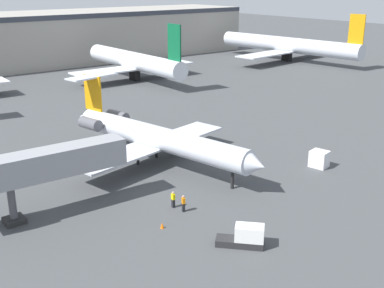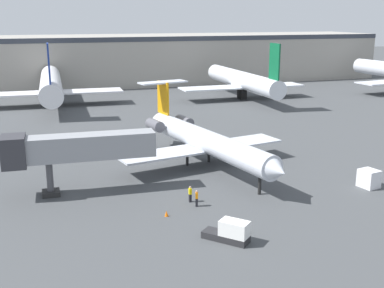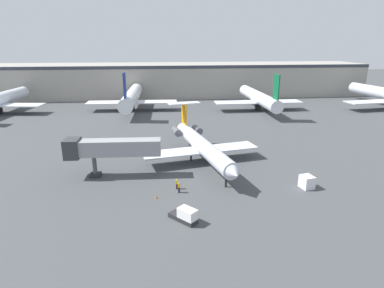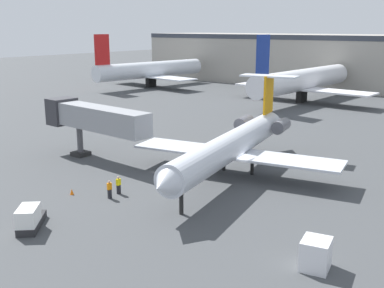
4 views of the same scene
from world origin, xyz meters
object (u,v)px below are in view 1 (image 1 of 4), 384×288
at_px(traffic_cone_near, 162,225).
at_px(parked_airliner_centre, 135,61).
at_px(cargo_container_uld, 319,159).
at_px(baggage_tug_lead, 245,237).
at_px(ground_crew_loader, 183,203).
at_px(jet_bridge, 34,168).
at_px(parked_airliner_east_mid, 288,45).
at_px(regional_jet, 153,136).
at_px(ground_crew_marshaller, 173,199).

relative_size(traffic_cone_near, parked_airliner_centre, 0.02).
relative_size(cargo_container_uld, parked_airliner_centre, 0.07).
distance_m(baggage_tug_lead, cargo_container_uld, 21.16).
bearing_deg(traffic_cone_near, cargo_container_uld, 2.43).
bearing_deg(baggage_tug_lead, ground_crew_loader, 91.55).
bearing_deg(parked_airliner_centre, jet_bridge, -129.58).
bearing_deg(cargo_container_uld, ground_crew_loader, 178.58).
distance_m(baggage_tug_lead, parked_airliner_east_mid, 100.24).
height_order(regional_jet, baggage_tug_lead, regional_jet).
bearing_deg(ground_crew_marshaller, baggage_tug_lead, -87.16).
height_order(regional_jet, parked_airliner_east_mid, parked_airliner_east_mid).
bearing_deg(traffic_cone_near, ground_crew_loader, 22.94).
height_order(jet_bridge, parked_airliner_east_mid, parked_airliner_east_mid).
distance_m(regional_jet, traffic_cone_near, 16.82).
distance_m(ground_crew_marshaller, ground_crew_loader, 1.36).
height_order(regional_jet, jet_bridge, regional_jet).
bearing_deg(regional_jet, traffic_cone_near, -121.17).
bearing_deg(parked_airliner_east_mid, regional_jet, -149.38).
xyz_separation_m(regional_jet, traffic_cone_near, (-8.55, -14.14, -3.17)).
height_order(baggage_tug_lead, cargo_container_uld, cargo_container_uld).
bearing_deg(ground_crew_loader, jet_bridge, 146.23).
distance_m(ground_crew_loader, baggage_tug_lead, 8.29).
relative_size(regional_jet, ground_crew_marshaller, 17.61).
xyz_separation_m(ground_crew_loader, cargo_container_uld, (19.89, -0.49, 0.14)).
xyz_separation_m(ground_crew_marshaller, parked_airliner_centre, (30.56, 56.74, 3.35)).
bearing_deg(regional_jet, jet_bridge, -163.00).
height_order(jet_bridge, cargo_container_uld, jet_bridge).
relative_size(baggage_tug_lead, cargo_container_uld, 1.67).
relative_size(regional_jet, cargo_container_uld, 12.76).
xyz_separation_m(regional_jet, parked_airliner_centre, (25.27, 45.43, 0.77)).
bearing_deg(cargo_container_uld, regional_jet, 138.49).
bearing_deg(baggage_tug_lead, parked_airliner_centre, 65.62).
bearing_deg(jet_bridge, traffic_cone_near, -49.12).
bearing_deg(ground_crew_loader, baggage_tug_lead, -88.45).
bearing_deg(ground_crew_marshaller, traffic_cone_near, -139.09).
bearing_deg(cargo_container_uld, baggage_tug_lead, -158.37).
bearing_deg(jet_bridge, baggage_tug_lead, -53.85).
height_order(ground_crew_marshaller, traffic_cone_near, ground_crew_marshaller).
relative_size(ground_crew_marshaller, cargo_container_uld, 0.72).
bearing_deg(traffic_cone_near, regional_jet, 58.83).
bearing_deg(cargo_container_uld, parked_airliner_centre, 79.91).
xyz_separation_m(baggage_tug_lead, cargo_container_uld, (19.66, 7.80, 0.16)).
distance_m(jet_bridge, ground_crew_loader, 14.31).
height_order(cargo_container_uld, parked_airliner_east_mid, parked_airliner_east_mid).
distance_m(baggage_tug_lead, traffic_cone_near, 7.78).
height_order(ground_crew_marshaller, cargo_container_uld, cargo_container_uld).
distance_m(baggage_tug_lead, parked_airliner_centre, 72.95).
distance_m(regional_jet, ground_crew_loader, 13.86).
distance_m(regional_jet, parked_airliner_centre, 51.99).
bearing_deg(cargo_container_uld, parked_airliner_east_mid, 44.21).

